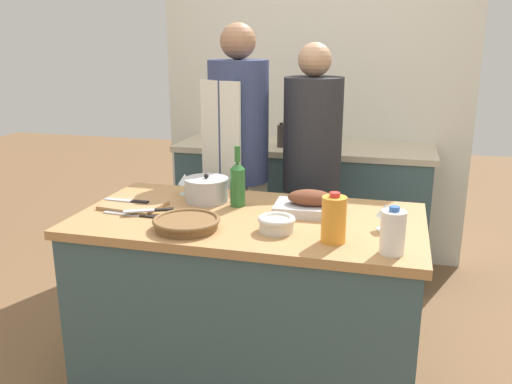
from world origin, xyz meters
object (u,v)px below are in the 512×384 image
Objects in this scene: milk_jug at (393,232)px; cutting_board at (133,205)px; wine_glass_left at (385,211)px; knife_chef at (136,215)px; person_cook_guest at (312,170)px; wine_bottle_green at (238,183)px; wine_glass_right at (185,180)px; roasting_pan at (310,205)px; knife_bread at (150,210)px; stock_pot at (207,190)px; condiment_bottle_short at (305,131)px; mixing_bowl at (277,223)px; juice_jug at (334,219)px; knife_paring at (128,201)px; condiment_bottle_tall at (281,136)px; condiment_bottle_extra at (224,129)px; wicker_basket at (186,223)px; person_cook_aproned at (239,159)px.

cutting_board is at bearing 167.09° from milk_jug.
milk_jug is at bearing -82.32° from wine_glass_left.
wine_glass_left is 1.10m from knife_chef.
wine_bottle_green is at bearing -115.45° from person_cook_guest.
wine_bottle_green is 0.34m from wine_glass_right.
knife_bread is at bearing -163.94° from roasting_pan.
stock_pot is at bearing 166.82° from wine_glass_left.
person_cook_guest is at bearing -76.85° from condiment_bottle_short.
mixing_bowl reaches higher than knife_bread.
juice_jug reaches higher than knife_paring.
condiment_bottle_tall is (-0.77, 1.60, 0.05)m from milk_jug.
condiment_bottle_extra is at bearing 90.43° from knife_paring.
roasting_pan is at bearing 35.80° from wicker_basket.
knife_bread is 0.13× the size of person_cook_guest.
milk_jug is at bearing -30.35° from wine_bottle_green.
wine_glass_right is at bearing 164.31° from wine_glass_left.
roasting_pan is at bearing -79.05° from condiment_bottle_short.
juice_jug reaches higher than roasting_pan.
cutting_board is 1.63× the size of condiment_bottle_short.
wine_bottle_green is (-0.73, 0.43, 0.03)m from milk_jug.
mixing_bowl is at bearing -49.57° from wine_bottle_green.
wine_glass_left is 1.04× the size of wine_glass_right.
wine_bottle_green is 1.59× the size of condiment_bottle_short.
wine_bottle_green is 0.50m from knife_chef.
knife_bread is at bearing -123.39° from stock_pot.
condiment_bottle_tall is (0.47, 1.30, 0.11)m from knife_paring.
wine_glass_right is 0.40m from knife_chef.
knife_paring is (-0.11, 0.14, 0.02)m from knife_chef.
wicker_basket is at bearing -165.92° from wine_glass_left.
cutting_board is 1.37× the size of knife_bread.
person_cook_aproned is 1.06× the size of person_cook_guest.
roasting_pan is at bearing 113.73° from juice_jug.
juice_jug is 0.89× the size of knife_paring.
wicker_basket is 0.62m from juice_jug.
milk_jug is 1.17m from wine_glass_right.
wine_glass_left is at bearing 3.58° from knife_bread.
knife_bread is (-0.34, -0.23, -0.09)m from wine_bottle_green.
person_cook_guest reaches higher than condiment_bottle_short.
mixing_bowl is 1.52m from condiment_bottle_tall.
person_cook_aproned reaches higher than stock_pot.
condiment_bottle_extra reaches higher than roasting_pan.
wine_glass_right is 0.50× the size of knife_bread.
cutting_board is at bearing -32.33° from knife_paring.
cutting_board is 0.05m from knife_paring.
knife_chef is 1.71m from condiment_bottle_short.
person_cook_guest reaches higher than milk_jug.
condiment_bottle_tall is (-0.05, 1.18, 0.02)m from wine_bottle_green.
wicker_basket is 2.52× the size of wine_glass_left.
person_cook_guest is (0.76, 0.80, 0.01)m from knife_paring.
person_cook_aproned is at bearing -66.30° from condiment_bottle_extra.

